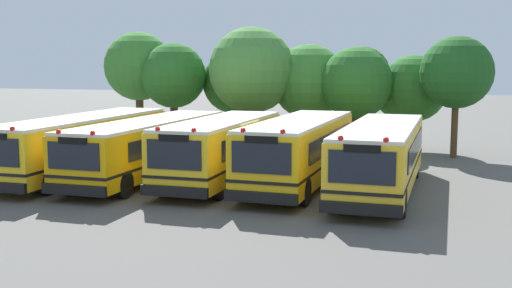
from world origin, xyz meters
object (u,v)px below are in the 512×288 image
at_px(school_bus_1, 150,145).
at_px(tree_7, 455,73).
at_px(tree_4, 307,80).
at_px(school_bus_2, 222,147).
at_px(tree_6, 409,90).
at_px(tree_2, 237,82).
at_px(tree_0, 138,66).
at_px(school_bus_4, 381,155).
at_px(tree_3, 249,70).
at_px(school_bus_0, 83,142).
at_px(school_bus_3, 300,149).
at_px(tree_1, 172,76).
at_px(tree_5, 358,81).

xyz_separation_m(school_bus_1, tree_7, (12.39, 9.54, 3.00)).
bearing_deg(tree_7, tree_4, 168.41).
bearing_deg(school_bus_2, tree_6, -119.91).
xyz_separation_m(tree_2, tree_4, (4.57, -0.92, 0.18)).
relative_size(school_bus_2, tree_6, 1.81).
xyz_separation_m(school_bus_1, tree_0, (-6.06, 10.61, 3.34)).
distance_m(school_bus_4, tree_2, 16.04).
distance_m(school_bus_2, tree_3, 10.65).
bearing_deg(tree_0, school_bus_2, -48.85).
bearing_deg(school_bus_0, tree_6, -138.26).
relative_size(school_bus_3, tree_4, 1.72).
bearing_deg(tree_6, tree_0, -176.08).
bearing_deg(tree_2, school_bus_3, -60.71).
bearing_deg(tree_2, tree_4, -11.37).
height_order(tree_1, tree_2, tree_1).
relative_size(school_bus_0, tree_5, 2.00).
distance_m(school_bus_3, school_bus_4, 3.26).
bearing_deg(tree_6, school_bus_3, -107.02).
relative_size(school_bus_4, tree_2, 1.91).
bearing_deg(tree_6, tree_2, 177.76).
relative_size(school_bus_3, tree_7, 1.64).
relative_size(school_bus_0, tree_0, 1.71).
distance_m(school_bus_2, tree_5, 11.55).
bearing_deg(school_bus_0, school_bus_1, -176.02).
relative_size(school_bus_1, school_bus_2, 1.18).
bearing_deg(school_bus_3, tree_3, -60.61).
relative_size(tree_0, tree_7, 1.08).
xyz_separation_m(tree_4, tree_6, (5.68, 0.52, -0.51)).
bearing_deg(tree_3, tree_7, -1.83).
distance_m(school_bus_0, school_bus_1, 3.08).
xyz_separation_m(tree_2, tree_6, (10.26, -0.40, -0.33)).
relative_size(tree_1, tree_7, 0.97).
bearing_deg(tree_0, school_bus_3, -39.83).
height_order(school_bus_0, tree_4, tree_4).
xyz_separation_m(school_bus_2, tree_1, (-6.83, 10.13, 2.70)).
distance_m(tree_3, tree_4, 3.38).
distance_m(school_bus_3, tree_5, 10.60).
xyz_separation_m(school_bus_4, tree_3, (-8.44, 10.16, 3.08)).
xyz_separation_m(school_bus_0, school_bus_4, (12.80, -0.01, 0.01)).
bearing_deg(tree_2, school_bus_2, -73.90).
bearing_deg(school_bus_2, school_bus_3, -175.87).
bearing_deg(tree_7, tree_1, 178.26).
bearing_deg(school_bus_3, tree_1, -43.29).
distance_m(school_bus_2, tree_1, 12.51).
xyz_separation_m(tree_3, tree_7, (11.11, -0.36, -0.13)).
xyz_separation_m(school_bus_3, tree_0, (-12.55, 10.47, 3.25)).
bearing_deg(school_bus_4, tree_1, -37.11).
bearing_deg(school_bus_2, tree_1, -56.22).
xyz_separation_m(school_bus_0, tree_3, (4.36, 10.15, 3.08)).
relative_size(school_bus_0, tree_7, 1.86).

